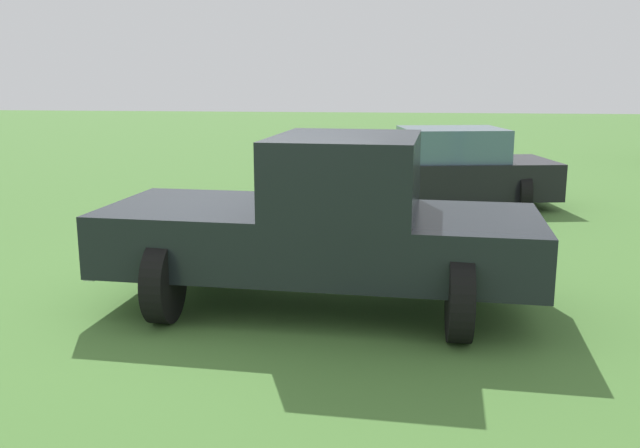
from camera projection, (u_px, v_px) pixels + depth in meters
ground_plane at (259, 302)px, 7.52m from camera, size 80.00×80.00×0.00m
pickup_truck at (331, 219)px, 7.21m from camera, size 2.51×4.63×1.83m
sedan_near at (442, 170)px, 13.00m from camera, size 2.63×4.45×1.47m
traffic_cone at (142, 214)px, 10.94m from camera, size 0.32×0.32×0.55m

